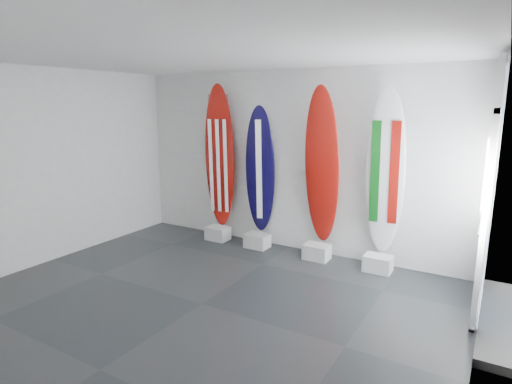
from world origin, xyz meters
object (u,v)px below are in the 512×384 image
Objects in this scene: surfboard_usa at (220,157)px; surfboard_swiss at (322,167)px; surfboard_navy at (260,171)px; surfboard_italy at (385,173)px.

surfboard_swiss is (1.95, 0.00, -0.03)m from surfboard_usa.
surfboard_usa is 1.16× the size of surfboard_navy.
surfboard_italy is at bearing 0.67° from surfboard_swiss.
surfboard_usa is 1.02× the size of surfboard_swiss.
surfboard_navy is 1.12m from surfboard_swiss.
surfboard_italy is (0.98, 0.00, -0.02)m from surfboard_swiss.
surfboard_italy reaches higher than surfboard_navy.
surfboard_usa is 1.95m from surfboard_swiss.
surfboard_italy is (2.09, 0.00, 0.13)m from surfboard_navy.
surfboard_usa is 1.04× the size of surfboard_italy.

